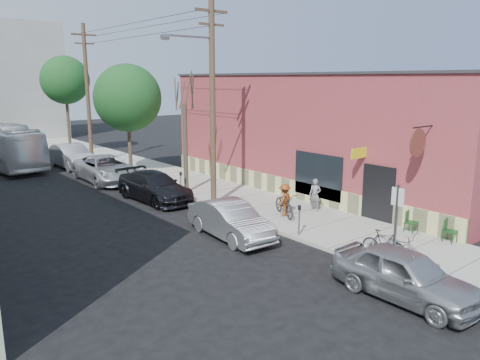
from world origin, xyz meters
TOP-DOWN VIEW (x-y plane):
  - ground at (0.00, 0.00)m, footprint 120.00×120.00m
  - sidewalk at (4.25, 11.00)m, footprint 4.50×58.00m
  - cafe_building at (8.99, 4.99)m, footprint 6.60×20.20m
  - sign_post at (2.35, -4.47)m, footprint 0.07×0.45m
  - parking_meter_near at (2.25, -0.27)m, footprint 0.14×0.14m
  - parking_meter_far at (2.25, 8.47)m, footprint 0.14×0.14m
  - utility_pole_near at (2.39, 5.76)m, footprint 3.57×0.28m
  - utility_pole_far at (2.45, 21.15)m, footprint 1.80×0.28m
  - tree_bare at (2.80, 8.79)m, footprint 0.24×0.24m
  - tree_leafy_mid at (2.80, 15.47)m, footprint 4.31×4.31m
  - tree_leafy_far at (2.80, 26.59)m, footprint 3.90×3.90m
  - patio_chair_a at (6.02, -2.93)m, footprint 0.62×0.62m
  - patio_chair_b at (6.15, -4.49)m, footprint 0.60×0.60m
  - patron_grey at (5.44, 1.74)m, footprint 0.56×0.66m
  - cyclist at (3.76, 2.09)m, footprint 1.06×0.77m
  - cyclist_bike at (3.76, 2.09)m, footprint 1.47×2.17m
  - parked_bike_a at (2.95, -3.70)m, footprint 0.81×1.60m
  - parked_bike_b at (2.97, -4.21)m, footprint 0.99×2.13m
  - car_0 at (0.80, -5.84)m, footprint 1.79×4.41m
  - car_1 at (0.24, 1.62)m, footprint 1.92×4.55m
  - car_2 at (0.80, 8.76)m, footprint 2.38×5.28m
  - car_3 at (0.80, 14.77)m, footprint 2.91×5.94m
  - car_4 at (0.80, 20.76)m, footprint 1.90×5.19m
  - bus at (-2.89, 24.46)m, footprint 3.29×11.30m

SIDE VIEW (x-z plane):
  - ground at x=0.00m, z-range 0.00..0.00m
  - sidewalk at x=4.25m, z-range 0.00..0.15m
  - patio_chair_a at x=6.02m, z-range 0.15..1.03m
  - patio_chair_b at x=6.15m, z-range 0.15..1.03m
  - parked_bike_a at x=2.95m, z-range 0.15..1.08m
  - parked_bike_b at x=2.97m, z-range 0.15..1.23m
  - cyclist_bike at x=3.76m, z-range 0.15..1.23m
  - car_1 at x=0.24m, z-range 0.00..1.46m
  - car_0 at x=0.80m, z-range 0.00..1.50m
  - car_2 at x=0.80m, z-range 0.00..1.50m
  - car_3 at x=0.80m, z-range 0.00..1.62m
  - car_4 at x=0.80m, z-range 0.00..1.70m
  - cyclist at x=3.76m, z-range 0.15..1.63m
  - patron_grey at x=5.44m, z-range 0.15..1.69m
  - parking_meter_near at x=2.25m, z-range 0.36..1.60m
  - parking_meter_far at x=2.25m, z-range 0.36..1.60m
  - bus at x=-2.89m, z-range 0.00..3.11m
  - sign_post at x=2.35m, z-range 0.43..3.23m
  - tree_bare at x=2.80m, z-range 0.15..5.00m
  - cafe_building at x=8.99m, z-range 0.00..6.61m
  - tree_leafy_mid at x=2.80m, z-range 1.54..8.64m
  - utility_pole_far at x=2.45m, z-range 0.34..10.34m
  - utility_pole_near at x=2.39m, z-range 0.41..10.41m
  - tree_leafy_far at x=2.80m, z-range 2.18..10.17m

